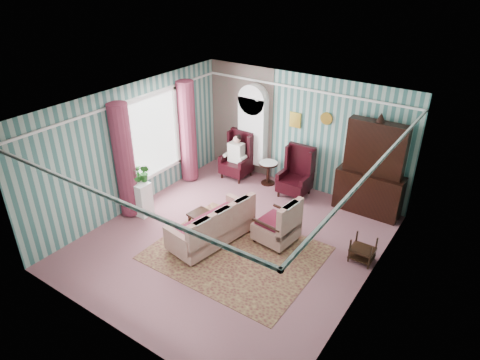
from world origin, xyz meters
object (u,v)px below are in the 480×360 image
Objects in this scene: bookcase at (253,136)px; round_side_table at (268,173)px; nest_table at (363,249)px; coffee_table at (209,226)px; wingback_left at (236,156)px; seated_woman at (236,157)px; dresser_hutch at (373,166)px; wingback_right at (295,173)px; sofa at (211,220)px; floral_armchair at (277,221)px; plant_stand at (139,198)px.

bookcase is 3.73× the size of round_side_table.
nest_table reaches higher than coffee_table.
wingback_left is 1.06× the size of seated_woman.
wingback_left is at bearing -175.59° from dresser_hutch.
wingback_right is 0.92m from round_side_table.
sofa is at bearing -43.34° from coffee_table.
wingback_right reaches higher than sofa.
bookcase is 1.20× the size of sofa.
round_side_table is 2.66m from coffee_table.
seated_woman is at bearing 112.51° from coffee_table.
dresser_hutch is 1.89× the size of wingback_left.
round_side_table is 2.87m from sofa.
bookcase reaches higher than round_side_table.
dresser_hutch reaches higher than nest_table.
floral_armchair is 1.05× the size of coffee_table.
bookcase is 1.63m from wingback_right.
bookcase is at bearing 165.43° from wingback_right.
sofa is at bearing 130.20° from floral_armchair.
nest_table is (4.07, -1.55, -0.35)m from wingback_left.
plant_stand is (-4.87, -1.20, 0.13)m from nest_table.
bookcase is 2.80× the size of plant_stand.
nest_table is at bearing -20.85° from seated_woman.
seated_woman is 0.63× the size of sofa.
round_side_table is at bearing 41.28° from floral_armchair.
round_side_table reaches higher than coffee_table.
round_side_table is at bearing 9.46° from seated_woman.
seated_woman reaches higher than plant_stand.
plant_stand is at bearing -172.24° from coffee_table.
seated_woman is at bearing -175.59° from dresser_hutch.
floral_armchair is (3.16, 0.81, 0.11)m from plant_stand.
wingback_left is (-3.50, -0.27, -0.55)m from dresser_hutch.
plant_stand is at bearing -120.38° from round_side_table.
coffee_table is (-2.46, -2.77, -0.98)m from dresser_hutch.
plant_stand is 0.82× the size of coffee_table.
seated_woman is 1.21× the size of coffee_table.
dresser_hutch is 2.58m from floral_armchair.
seated_woman is at bearing -170.54° from round_side_table.
wingback_left is 3.05m from floral_armchair.
sofa reaches higher than round_side_table.
round_side_table is (-0.85, 0.15, -0.33)m from wingback_right.
bookcase is at bearing 159.73° from round_side_table.
seated_woman is at bearing -122.66° from bookcase.
wingback_right is at bearing 146.25° from nest_table.
dresser_hutch reaches higher than floral_armchair.
coffee_table is (-1.32, -0.56, -0.31)m from floral_armchair.
seated_woman reaches higher than floral_armchair.
dresser_hutch is 4.37× the size of nest_table.
round_side_table is at bearing 169.99° from wingback_right.
wingback_left reaches higher than plant_stand.
seated_woman reaches higher than coffee_table.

